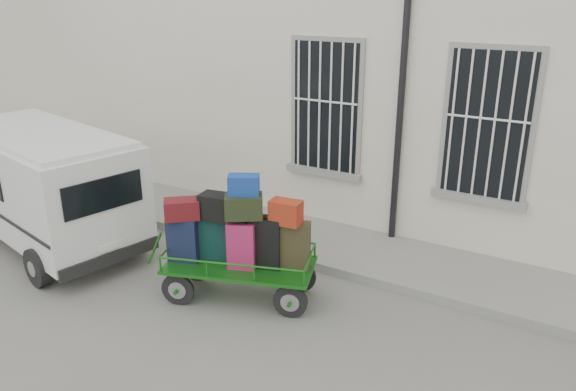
# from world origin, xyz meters

# --- Properties ---
(ground) EXTENTS (80.00, 80.00, 0.00)m
(ground) POSITION_xyz_m (0.00, 0.00, 0.00)
(ground) COLOR slate
(ground) RESTS_ON ground
(building) EXTENTS (24.00, 5.15, 6.00)m
(building) POSITION_xyz_m (0.00, 5.50, 3.00)
(building) COLOR beige
(building) RESTS_ON ground
(sidewalk) EXTENTS (24.00, 1.70, 0.15)m
(sidewalk) POSITION_xyz_m (0.00, 2.20, 0.07)
(sidewalk) COLOR gray
(sidewalk) RESTS_ON ground
(luggage_cart) EXTENTS (2.47, 1.55, 1.85)m
(luggage_cart) POSITION_xyz_m (-0.29, 0.11, 0.91)
(luggage_cart) COLOR black
(luggage_cart) RESTS_ON ground
(van) EXTENTS (4.24, 2.50, 2.00)m
(van) POSITION_xyz_m (-4.12, -0.03, 1.15)
(van) COLOR white
(van) RESTS_ON ground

